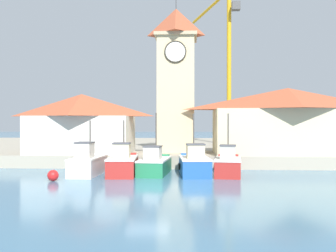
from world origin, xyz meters
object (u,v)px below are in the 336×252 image
at_px(clock_tower, 176,77).
at_px(warehouse_left, 82,123).
at_px(fishing_boat_center, 228,165).
at_px(fishing_boat_far_left, 88,163).
at_px(port_crane_near, 228,81).
at_px(fishing_boat_left_inner, 155,164).
at_px(mooring_buoy, 53,175).
at_px(fishing_boat_mid_left, 194,164).
at_px(fishing_boat_left_outer, 123,164).
at_px(warehouse_right, 288,120).

xyz_separation_m(clock_tower, warehouse_left, (-8.47, -2.15, -4.38)).
bearing_deg(warehouse_left, fishing_boat_center, -28.62).
bearing_deg(fishing_boat_far_left, port_crane_near, 60.87).
height_order(fishing_boat_left_inner, warehouse_left, warehouse_left).
height_order(fishing_boat_far_left, mooring_buoy, fishing_boat_far_left).
bearing_deg(mooring_buoy, fishing_boat_mid_left, 20.67).
xyz_separation_m(fishing_boat_left_outer, fishing_boat_center, (7.54, 0.14, -0.04)).
distance_m(fishing_boat_far_left, warehouse_left, 7.95).
xyz_separation_m(warehouse_right, port_crane_near, (-3.84, 14.75, 5.04)).
bearing_deg(mooring_buoy, fishing_boat_center, 15.92).
bearing_deg(port_crane_near, fishing_boat_left_outer, -113.76).
bearing_deg(mooring_buoy, warehouse_left, 95.35).
distance_m(port_crane_near, mooring_buoy, 29.69).
bearing_deg(clock_tower, fishing_boat_left_outer, -111.09).
distance_m(fishing_boat_left_outer, mooring_buoy, 5.12).
bearing_deg(fishing_boat_center, clock_tower, 114.17).
relative_size(fishing_boat_left_outer, clock_tower, 0.32).
relative_size(fishing_boat_mid_left, mooring_buoy, 6.72).
height_order(fishing_boat_left_inner, port_crane_near, port_crane_near).
relative_size(fishing_boat_left_inner, mooring_buoy, 7.24).
distance_m(fishing_boat_far_left, fishing_boat_left_inner, 4.86).
bearing_deg(fishing_boat_left_outer, port_crane_near, 66.24).
bearing_deg(fishing_boat_center, mooring_buoy, -164.08).
relative_size(fishing_boat_center, warehouse_left, 0.48).
bearing_deg(warehouse_right, port_crane_near, 104.60).
bearing_deg(clock_tower, fishing_boat_far_left, -123.64).
distance_m(fishing_boat_left_inner, fishing_boat_center, 5.34).
relative_size(fishing_boat_far_left, warehouse_left, 0.51).
bearing_deg(fishing_boat_left_outer, clock_tower, 68.91).
bearing_deg(fishing_boat_far_left, fishing_boat_left_outer, 0.47).
bearing_deg(fishing_boat_mid_left, warehouse_left, 146.63).
distance_m(fishing_boat_left_inner, port_crane_near, 23.76).
bearing_deg(warehouse_left, fishing_boat_left_inner, -40.75).
bearing_deg(fishing_boat_left_outer, fishing_boat_mid_left, 3.39).
height_order(clock_tower, warehouse_left, clock_tower).
height_order(fishing_boat_mid_left, fishing_boat_center, fishing_boat_mid_left).
height_order(fishing_boat_left_inner, mooring_buoy, fishing_boat_left_inner).
relative_size(port_crane_near, mooring_buoy, 27.72).
xyz_separation_m(fishing_boat_left_outer, warehouse_left, (-4.95, 6.96, 2.96)).
xyz_separation_m(fishing_boat_left_outer, warehouse_right, (13.43, 7.02, 3.18)).
height_order(warehouse_right, port_crane_near, port_crane_near).
relative_size(fishing_boat_left_outer, fishing_boat_center, 1.09).
bearing_deg(fishing_boat_far_left, fishing_boat_left_inner, 9.36).
height_order(warehouse_left, warehouse_right, warehouse_right).
xyz_separation_m(fishing_boat_far_left, fishing_boat_left_inner, (4.79, 0.79, -0.10)).
distance_m(clock_tower, warehouse_left, 9.77).
bearing_deg(warehouse_left, port_crane_near, 45.54).
xyz_separation_m(fishing_boat_left_inner, port_crane_near, (7.36, 21.01, 8.31)).
xyz_separation_m(fishing_boat_center, port_crane_near, (2.05, 21.63, 8.25)).
xyz_separation_m(fishing_boat_far_left, fishing_boat_left_outer, (2.56, 0.02, -0.01)).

